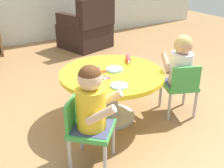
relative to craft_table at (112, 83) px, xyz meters
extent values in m
plane|color=#9E7247|center=(0.00, 0.00, -0.37)|extent=(10.00, 10.00, 0.00)
cylinder|color=silver|center=(0.00, 0.00, -0.36)|extent=(0.44, 0.44, 0.03)
cylinder|color=silver|center=(0.00, 0.00, -0.15)|extent=(0.12, 0.12, 0.44)
cylinder|color=yellow|center=(0.00, 0.00, 0.08)|extent=(0.95, 0.95, 0.04)
cylinder|color=#B7B7BC|center=(-0.46, -0.65, -0.23)|extent=(0.03, 0.03, 0.28)
cylinder|color=#B7B7BC|center=(-0.27, -0.47, -0.23)|extent=(0.03, 0.03, 0.28)
cylinder|color=#B7B7BC|center=(-0.64, -0.47, -0.23)|extent=(0.03, 0.03, 0.28)
cylinder|color=#B7B7BC|center=(-0.46, -0.28, -0.23)|extent=(0.03, 0.03, 0.28)
cube|color=green|center=(-0.46, -0.47, -0.07)|extent=(0.42, 0.42, 0.04)
cube|color=green|center=(-0.56, -0.37, 0.05)|extent=(0.21, 0.21, 0.22)
cube|color=#3F4772|center=(-0.46, -0.47, -0.07)|extent=(0.38, 0.38, 0.04)
cylinder|color=yellow|center=(-0.46, -0.47, 0.10)|extent=(0.21, 0.21, 0.30)
sphere|color=beige|center=(-0.46, -0.47, 0.32)|extent=(0.17, 0.17, 0.17)
sphere|color=#593319|center=(-0.46, -0.47, 0.34)|extent=(0.16, 0.16, 0.16)
cylinder|color=beige|center=(-0.46, -0.62, 0.12)|extent=(0.19, 0.19, 0.17)
cylinder|color=beige|center=(-0.31, -0.46, 0.12)|extent=(0.19, 0.19, 0.17)
cylinder|color=#B7B7BC|center=(0.78, -0.18, -0.23)|extent=(0.03, 0.03, 0.28)
cylinder|color=#B7B7BC|center=(0.54, -0.08, -0.23)|extent=(0.03, 0.03, 0.28)
cylinder|color=#B7B7BC|center=(0.68, -0.42, -0.23)|extent=(0.03, 0.03, 0.28)
cylinder|color=#B7B7BC|center=(0.44, -0.32, -0.23)|extent=(0.03, 0.03, 0.28)
cube|color=green|center=(0.61, -0.25, -0.07)|extent=(0.39, 0.39, 0.04)
cube|color=green|center=(0.56, -0.37, 0.05)|extent=(0.26, 0.12, 0.22)
cube|color=#3F4772|center=(0.61, -0.25, -0.07)|extent=(0.35, 0.36, 0.04)
cylinder|color=white|center=(0.61, -0.25, 0.10)|extent=(0.21, 0.21, 0.30)
sphere|color=tan|center=(0.61, -0.25, 0.32)|extent=(0.17, 0.17, 0.17)
sphere|color=tan|center=(0.61, -0.25, 0.34)|extent=(0.16, 0.16, 0.16)
cylinder|color=tan|center=(0.75, -0.20, 0.12)|extent=(0.13, 0.22, 0.17)
cylinder|color=tan|center=(0.54, -0.11, 0.12)|extent=(0.13, 0.22, 0.17)
cube|color=black|center=(0.81, 2.20, -0.17)|extent=(0.86, 0.86, 0.40)
cube|color=black|center=(0.88, 1.92, 0.25)|extent=(0.72, 0.34, 0.45)
cube|color=black|center=(1.10, 2.28, 0.13)|extent=(0.28, 0.61, 0.20)
cube|color=black|center=(0.52, 2.12, 0.13)|extent=(0.28, 0.61, 0.20)
cylinder|color=#33384C|center=(0.64, 1.89, -0.24)|extent=(0.14, 0.14, 0.26)
cylinder|color=white|center=(0.64, 1.89, 0.02)|extent=(0.17, 0.17, 0.26)
sphere|color=#997051|center=(0.64, 1.89, 0.22)|extent=(0.16, 0.16, 0.16)
cylinder|color=#D83F3F|center=(0.29, 0.16, 0.13)|extent=(0.11, 0.15, 0.05)
cylinder|color=white|center=(0.33, 0.24, 0.13)|extent=(0.04, 0.05, 0.02)
cylinder|color=white|center=(0.24, 0.08, 0.13)|extent=(0.04, 0.05, 0.02)
cube|color=silver|center=(-0.16, -0.11, 0.11)|extent=(0.10, 0.07, 0.01)
cube|color=silver|center=(-0.16, -0.11, 0.11)|extent=(0.11, 0.03, 0.01)
torus|color=#D83F99|center=(-0.11, -0.07, 0.11)|extent=(0.05, 0.05, 0.01)
torus|color=#D83F99|center=(-0.10, -0.11, 0.11)|extent=(0.05, 0.05, 0.01)
cylinder|color=#8CCCF2|center=(-0.11, -0.29, 0.11)|extent=(0.14, 0.14, 0.02)
cylinder|color=#8CCCF2|center=(0.04, 0.02, 0.11)|extent=(0.15, 0.15, 0.02)
torus|color=red|center=(-0.08, 0.04, 0.11)|extent=(0.06, 0.06, 0.01)
torus|color=#4CB259|center=(-0.19, 0.13, 0.11)|extent=(0.07, 0.07, 0.01)
torus|color=#D83FA5|center=(-0.08, 0.14, 0.11)|extent=(0.06, 0.06, 0.01)
camera|label=1|loc=(-1.19, -1.94, 1.05)|focal=43.82mm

